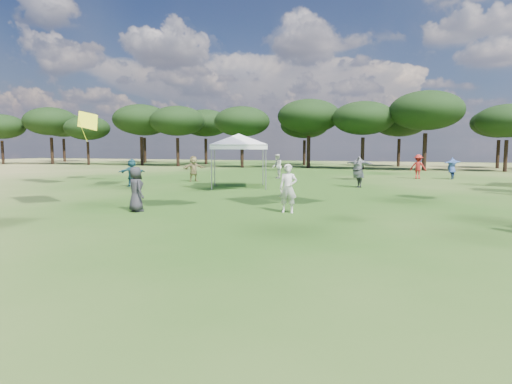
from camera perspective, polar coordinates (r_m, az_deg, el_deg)
tree_line at (r=47.48m, az=20.50°, el=9.47°), size 108.78×17.63×7.77m
tent_left at (r=23.66m, az=-2.33°, el=7.47°), size 5.68×5.68×3.26m
festival_crowd at (r=23.06m, az=19.05°, el=2.26°), size 30.71×21.99×1.88m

